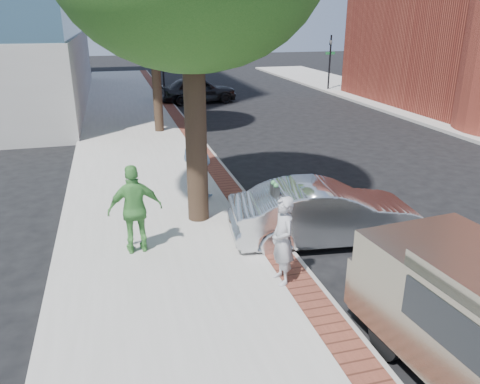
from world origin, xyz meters
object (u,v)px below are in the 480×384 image
object	(u,v)px
person_officer	(197,163)
person_gray	(283,241)
bg_car	(198,90)
parking_meter	(274,200)
sedan_silver	(325,213)
person_green	(135,209)

from	to	relation	value
person_officer	person_gray	bearing A→B (deg)	147.58
bg_car	parking_meter	bearing A→B (deg)	170.77
parking_meter	person_officer	bearing A→B (deg)	107.20
parking_meter	person_officer	distance (m)	3.65
parking_meter	person_gray	world-z (taller)	person_gray
person_gray	sedan_silver	bearing A→B (deg)	132.24
person_officer	sedan_silver	xyz separation A→B (m)	(2.34, -3.41, -0.40)
parking_meter	bg_car	distance (m)	19.69
person_gray	bg_car	bearing A→B (deg)	170.98
parking_meter	person_officer	world-z (taller)	person_officer
person_gray	sedan_silver	xyz separation A→B (m)	(1.64, 1.65, -0.30)
person_gray	person_green	world-z (taller)	person_green
person_officer	bg_car	world-z (taller)	person_officer
person_gray	person_officer	size ratio (longest dim) A/B	0.90
parking_meter	sedan_silver	distance (m)	1.36
person_officer	bg_car	size ratio (longest dim) A/B	0.42
parking_meter	person_green	size ratio (longest dim) A/B	0.75
sedan_silver	person_gray	bearing A→B (deg)	141.60
parking_meter	person_green	xyz separation A→B (m)	(-2.96, 0.44, -0.08)
person_gray	sedan_silver	world-z (taller)	person_gray
person_green	sedan_silver	distance (m)	4.26
person_green	parking_meter	bearing A→B (deg)	167.56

